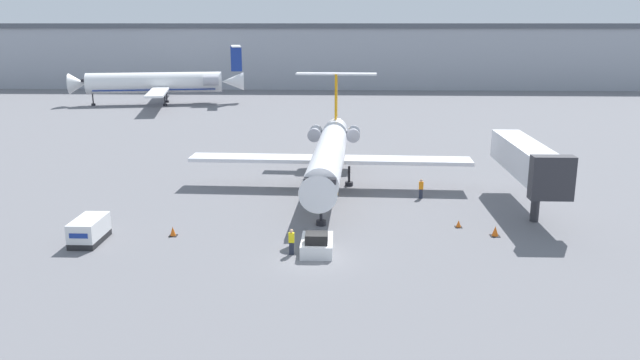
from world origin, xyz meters
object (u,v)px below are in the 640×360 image
at_px(traffic_cone_mid, 495,231).
at_px(traffic_cone_right, 459,224).
at_px(pushback_tug, 317,244).
at_px(jet_bridge, 527,160).
at_px(worker_near_tug, 291,241).
at_px(airplane_parked_far_left, 159,83).
at_px(airplane_main, 330,153).
at_px(traffic_cone_left, 173,232).
at_px(luggage_cart, 89,230).
at_px(worker_by_wing, 421,188).

bearing_deg(traffic_cone_mid, traffic_cone_right, 139.61).
bearing_deg(pushback_tug, jet_bridge, 31.85).
bearing_deg(worker_near_tug, pushback_tug, 17.12).
relative_size(traffic_cone_right, airplane_parked_far_left, 0.02).
xyz_separation_m(airplane_main, traffic_cone_left, (-11.67, -14.89, -3.14)).
height_order(airplane_main, worker_near_tug, airplane_main).
relative_size(traffic_cone_mid, jet_bridge, 0.05).
distance_m(pushback_tug, worker_near_tug, 1.89).
relative_size(luggage_cart, jet_bridge, 0.26).
height_order(traffic_cone_left, jet_bridge, jet_bridge).
distance_m(traffic_cone_left, airplane_parked_far_left, 82.75).
xyz_separation_m(worker_near_tug, traffic_cone_mid, (15.27, 4.46, -0.61)).
height_order(worker_near_tug, airplane_parked_far_left, airplane_parked_far_left).
relative_size(airplane_main, airplane_parked_far_left, 0.83).
distance_m(luggage_cart, traffic_cone_right, 28.44).
relative_size(traffic_cone_right, jet_bridge, 0.04).
bearing_deg(traffic_cone_mid, worker_by_wing, 112.95).
bearing_deg(traffic_cone_left, traffic_cone_mid, 2.01).
bearing_deg(traffic_cone_left, pushback_tug, -15.26).
relative_size(pushback_tug, luggage_cart, 0.98).
distance_m(pushback_tug, worker_by_wing, 16.98).
height_order(airplane_parked_far_left, jet_bridge, airplane_parked_far_left).
bearing_deg(pushback_tug, airplane_main, 88.40).
bearing_deg(worker_by_wing, traffic_cone_mid, -67.05).
relative_size(luggage_cart, traffic_cone_left, 5.08).
distance_m(luggage_cart, traffic_cone_left, 6.05).
bearing_deg(airplane_main, jet_bridge, -22.30).
height_order(pushback_tug, luggage_cart, luggage_cart).
distance_m(worker_near_tug, airplane_parked_far_left, 89.21).
height_order(airplane_main, traffic_cone_right, airplane_main).
distance_m(traffic_cone_left, traffic_cone_mid, 24.69).
xyz_separation_m(airplane_main, airplane_parked_far_left, (-35.37, 64.29, 0.82)).
relative_size(traffic_cone_mid, airplane_parked_far_left, 0.02).
bearing_deg(luggage_cart, pushback_tug, -4.88).
xyz_separation_m(airplane_main, traffic_cone_mid, (13.00, -14.02, -3.12)).
distance_m(traffic_cone_mid, airplane_parked_far_left, 92.13).
xyz_separation_m(pushback_tug, worker_near_tug, (-1.77, -0.54, 0.40)).
relative_size(traffic_cone_left, traffic_cone_mid, 0.94).
height_order(luggage_cart, traffic_cone_mid, luggage_cart).
bearing_deg(jet_bridge, luggage_cart, -164.67).
relative_size(airplane_main, luggage_cart, 7.79).
distance_m(airplane_main, pushback_tug, 18.18).
xyz_separation_m(worker_by_wing, airplane_parked_far_left, (-43.95, 67.88, 3.33)).
relative_size(worker_near_tug, traffic_cone_right, 3.14).
distance_m(worker_near_tug, worker_by_wing, 18.42).
bearing_deg(airplane_parked_far_left, traffic_cone_left, -73.34).
bearing_deg(worker_near_tug, airplane_parked_far_left, 111.80).
height_order(luggage_cart, traffic_cone_right, luggage_cart).
distance_m(pushback_tug, traffic_cone_left, 11.58).
distance_m(worker_near_tug, traffic_cone_right, 14.43).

